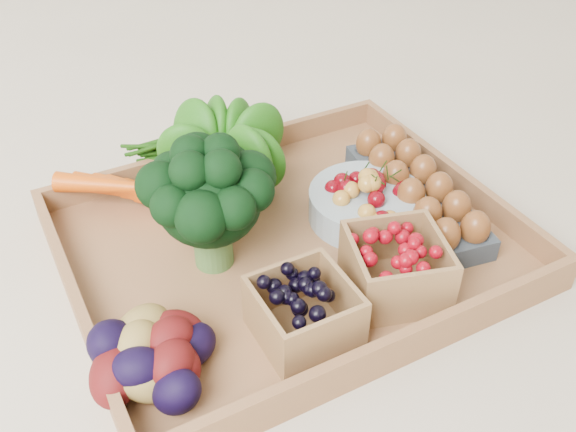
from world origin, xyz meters
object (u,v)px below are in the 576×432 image
broccoli (211,223)px  tray (288,248)px  cherry_bowl (366,205)px  egg_carton (415,198)px

broccoli → tray: bearing=-7.4°
cherry_bowl → egg_carton: (0.07, -0.01, -0.00)m
broccoli → cherry_bowl: (0.22, -0.01, -0.04)m
tray → cherry_bowl: bearing=-0.4°
tray → cherry_bowl: 0.12m
cherry_bowl → egg_carton: cherry_bowl is taller
tray → broccoli: broccoli is taller
broccoli → egg_carton: (0.29, -0.03, -0.05)m
tray → cherry_bowl: (0.12, -0.00, 0.03)m
tray → egg_carton: bearing=-4.4°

